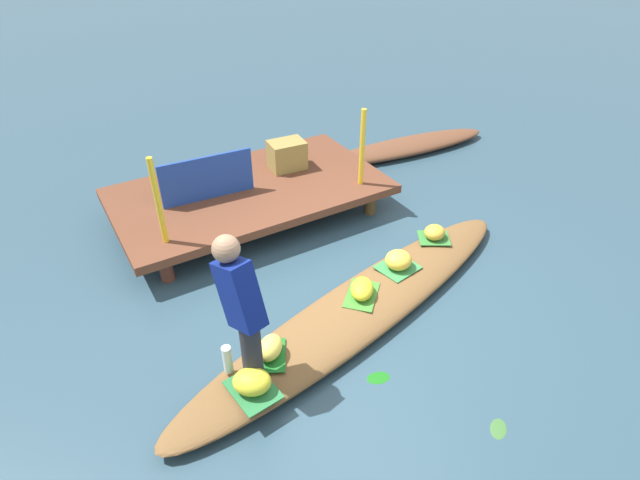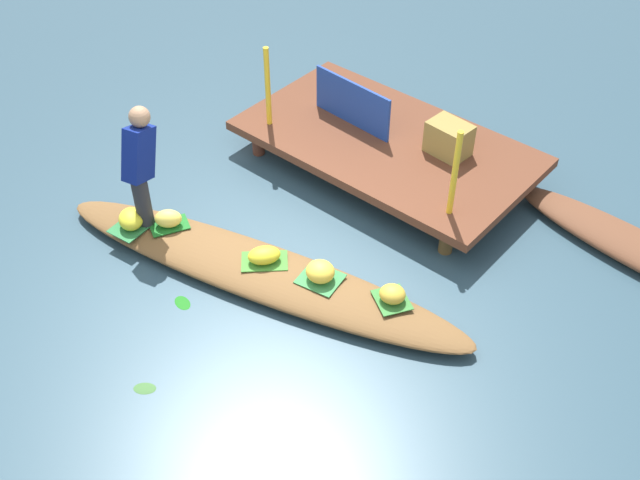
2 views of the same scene
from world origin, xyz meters
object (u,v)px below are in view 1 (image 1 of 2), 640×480
banana_bunch_2 (435,232)px  produce_crate (287,155)px  banana_bunch_0 (362,289)px  vendor_person (241,305)px  water_bottle (227,359)px  market_banner (207,178)px  banana_bunch_1 (252,382)px  banana_bunch_3 (398,260)px  vendor_boat (361,308)px  moored_boat (407,146)px  banana_bunch_4 (270,348)px

banana_bunch_2 → produce_crate: (-0.75, 1.98, 0.29)m
banana_bunch_0 → vendor_person: size_ratio=0.25×
banana_bunch_0 → water_bottle: bearing=-171.7°
banana_bunch_0 → market_banner: (-0.67, 2.14, 0.37)m
market_banner → produce_crate: size_ratio=2.43×
banana_bunch_2 → produce_crate: produce_crate is taller
banana_bunch_1 → banana_bunch_3: size_ratio=1.09×
vendor_person → market_banner: (0.62, 2.43, -0.25)m
banana_bunch_0 → banana_bunch_1: size_ratio=1.05×
banana_bunch_2 → market_banner: size_ratio=0.22×
market_banner → produce_crate: market_banner is taller
banana_bunch_3 → vendor_person: 1.99m
banana_bunch_1 → produce_crate: size_ratio=0.67×
vendor_person → produce_crate: (1.76, 2.65, -0.34)m
banana_bunch_0 → water_bottle: water_bottle is taller
produce_crate → vendor_boat: bearing=-101.8°
banana_bunch_1 → banana_bunch_2: bearing=18.5°
banana_bunch_2 → water_bottle: bearing=-167.6°
vendor_boat → banana_bunch_3: bearing=6.8°
water_bottle → banana_bunch_1: bearing=-73.5°
moored_boat → banana_bunch_0: banana_bunch_0 is taller
moored_boat → market_banner: 3.35m
banana_bunch_2 → water_bottle: 2.70m
banana_bunch_4 → water_bottle: size_ratio=1.05×
water_bottle → produce_crate: bearing=53.6°
banana_bunch_3 → banana_bunch_0: bearing=-163.6°
produce_crate → banana_bunch_4: bearing=-120.6°
market_banner → banana_bunch_0: bearing=-68.8°
water_bottle → moored_boat: bearing=34.6°
vendor_boat → banana_bunch_1: banana_bunch_1 is taller
banana_bunch_1 → banana_bunch_2: 2.70m
banana_bunch_2 → vendor_person: bearing=-165.1°
vendor_person → produce_crate: bearing=56.5°
banana_bunch_2 → banana_bunch_3: (-0.66, -0.21, 0.02)m
produce_crate → banana_bunch_3: bearing=-87.7°
banana_bunch_0 → banana_bunch_4: size_ratio=1.16×
banana_bunch_1 → banana_bunch_3: banana_bunch_3 is taller
moored_boat → banana_bunch_3: bearing=-125.3°
banana_bunch_4 → market_banner: (0.40, 2.38, 0.36)m
banana_bunch_1 → water_bottle: water_bottle is taller
banana_bunch_0 → produce_crate: 2.42m
banana_bunch_3 → banana_bunch_4: (-1.62, -0.40, -0.00)m
banana_bunch_4 → water_bottle: water_bottle is taller
banana_bunch_0 → banana_bunch_2: size_ratio=1.31×
banana_bunch_3 → produce_crate: size_ratio=0.62×
moored_boat → banana_bunch_4: banana_bunch_4 is taller
banana_bunch_0 → banana_bunch_1: banana_bunch_1 is taller
banana_bunch_2 → banana_bunch_4: 2.37m
vendor_boat → banana_bunch_2: size_ratio=18.26×
water_bottle → market_banner: size_ratio=0.24×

